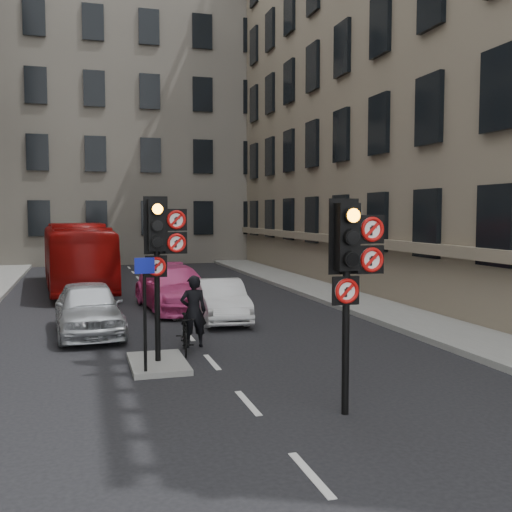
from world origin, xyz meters
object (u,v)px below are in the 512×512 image
motorcyclist (193,311)px  car_white (221,300)px  car_silver (88,308)px  car_pink (175,288)px  bus_red (76,256)px  signal_near (352,259)px  signal_far (161,242)px  motorcycle (185,334)px  info_sign (145,298)px

motorcyclist → car_white: bearing=-111.8°
car_silver → motorcyclist: size_ratio=2.40×
car_silver → motorcyclist: 3.41m
car_silver → car_pink: car_pink is taller
bus_red → signal_near: bearing=-80.3°
signal_far → motorcycle: size_ratio=2.29×
signal_far → motorcyclist: bearing=58.6°
signal_far → car_white: (2.48, 5.04, -2.07)m
signal_far → motorcyclist: size_ratio=1.99×
car_white → bus_red: bus_red is taller
signal_far → motorcycle: 2.54m
info_sign → signal_near: bearing=-49.5°
info_sign → car_silver: bearing=99.4°
car_silver → motorcyclist: (2.49, -2.32, 0.16)m
signal_far → motorcycle: (0.67, 1.01, -2.23)m
signal_near → motorcyclist: size_ratio=1.99×
car_pink → motorcycle: 6.64m
car_silver → motorcyclist: bearing=-46.2°
signal_far → car_pink: (1.42, 7.60, -1.95)m
car_silver → car_white: bearing=12.0°
car_white → bus_red: size_ratio=0.37×
car_white → motorcyclist: (-1.48, -3.40, 0.27)m
signal_far → car_pink: 7.98m
car_silver → signal_far: bearing=-72.6°
car_pink → motorcycle: car_pink is taller
car_pink → bus_red: bus_red is taller
motorcycle → motorcyclist: bearing=69.8°
signal_near → car_white: (-0.12, 9.04, -1.95)m
car_white → car_pink: bearing=115.8°
motorcycle → motorcyclist: size_ratio=0.87×
car_pink → signal_near: bearing=-89.3°
motorcycle → info_sign: (-1.11, -1.82, 1.15)m
signal_near → car_white: 9.24m
bus_red → motorcyclist: size_ratio=5.78×
signal_far → car_pink: size_ratio=0.69×
signal_near → signal_far: 4.77m
signal_near → motorcycle: bearing=111.1°
signal_far → bus_red: signal_far is taller
motorcycle → info_sign: info_sign is taller
signal_near → motorcyclist: (-1.60, 5.64, -1.68)m
car_white → info_sign: (-2.92, -5.85, 0.99)m
signal_near → signal_far: (-2.60, 4.00, 0.12)m
motorcyclist → info_sign: (-1.43, -2.45, 0.72)m
signal_near → bus_red: size_ratio=0.34×
car_silver → bus_red: bus_red is taller
car_white → info_sign: info_sign is taller
bus_red → motorcyclist: (2.86, -12.57, -0.55)m
motorcycle → car_pink: bearing=90.6°
motorcycle → car_white: bearing=72.9°
info_sign → motorcycle: bearing=55.6°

